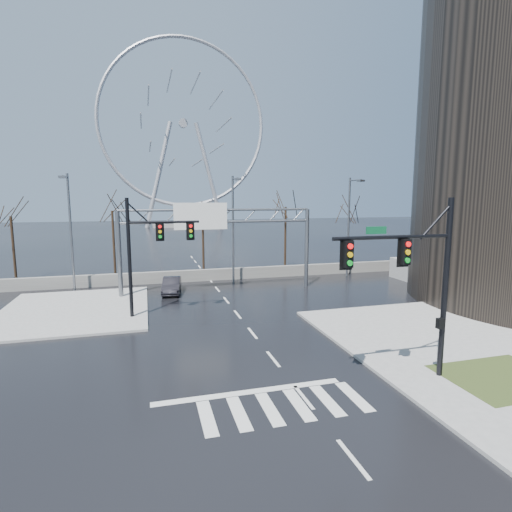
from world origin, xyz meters
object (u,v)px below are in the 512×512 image
object	(u,v)px
signal_mast_near	(420,273)
sign_gantry	(214,232)
ferris_wheel	(183,130)
signal_mast_far	(147,246)
car	(172,285)

from	to	relation	value
signal_mast_near	sign_gantry	world-z (taller)	signal_mast_near
sign_gantry	ferris_wheel	bearing A→B (deg)	86.16
ferris_wheel	signal_mast_far	bearing A→B (deg)	-97.20
sign_gantry	ferris_wheel	world-z (taller)	ferris_wheel
sign_gantry	ferris_wheel	size ratio (longest dim) A/B	0.32
ferris_wheel	car	distance (m)	83.82
signal_mast_near	sign_gantry	distance (m)	19.79
sign_gantry	car	distance (m)	5.81
signal_mast_far	sign_gantry	world-z (taller)	signal_mast_far
signal_mast_near	ferris_wheel	size ratio (longest dim) A/B	0.16
car	sign_gantry	bearing A→B (deg)	-3.12
signal_mast_far	car	distance (m)	8.10
signal_mast_far	car	bearing A→B (deg)	74.12
ferris_wheel	signal_mast_near	bearing A→B (deg)	-89.92
signal_mast_near	sign_gantry	size ratio (longest dim) A/B	0.49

